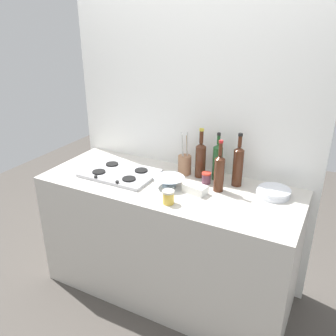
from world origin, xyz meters
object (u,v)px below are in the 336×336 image
Objects in this scene: plate_stack at (273,192)px; utensil_crock at (185,164)px; condiment_jar_front at (206,178)px; wine_bottle_mid_left at (217,161)px; mixing_bowl at (169,181)px; wine_bottle_leftmost at (219,172)px; wine_bottle_rightmost at (201,159)px; butter_dish at (195,189)px; condiment_jar_rear at (168,197)px; stovetop_hob at (120,173)px; wine_bottle_mid_right at (238,165)px.

utensil_crock is at bearing 175.36° from plate_stack.
utensil_crock is 4.04× the size of condiment_jar_front.
wine_bottle_mid_left reaches higher than mixing_bowl.
condiment_jar_front is (-0.45, -0.03, 0.02)m from plate_stack.
wine_bottle_leftmost reaches higher than condiment_jar_front.
mixing_bowl is at bearing -116.28° from wine_bottle_rightmost.
mixing_bowl is at bearing -90.50° from utensil_crock.
condiment_jar_rear reaches higher than butter_dish.
condiment_jar_front reaches higher than plate_stack.
utensil_crock reaches higher than mixing_bowl.
condiment_jar_front is 0.91× the size of condiment_jar_rear.
wine_bottle_leftmost reaches higher than wine_bottle_mid_left.
condiment_jar_front is at bearing -176.82° from plate_stack.
plate_stack is 0.45m from condiment_jar_front.
mixing_bowl is 2.68× the size of condiment_jar_front.
wine_bottle_mid_left is 3.93× the size of condiment_jar_rear.
wine_bottle_mid_left reaches higher than stovetop_hob.
wine_bottle_leftmost is (-0.34, -0.09, 0.11)m from plate_stack.
mixing_bowl is at bearing -0.76° from stovetop_hob.
utensil_crock is at bearing 178.55° from wine_bottle_mid_right.
plate_stack is at bearing 9.80° from stovetop_hob.
wine_bottle_mid_right is at bearing 56.16° from condiment_jar_rear.
mixing_bowl is at bearing 178.95° from butter_dish.
butter_dish is at bearing -157.45° from plate_stack.
plate_stack is at bearing 3.18° from condiment_jar_front.
wine_bottle_rightmost is 2.30× the size of butter_dish.
plate_stack is 0.55m from wine_bottle_rightmost.
wine_bottle_mid_right reaches higher than stovetop_hob.
wine_bottle_mid_left reaches higher than plate_stack.
condiment_jar_rear is at bearing -113.61° from butter_dish.
wine_bottle_leftmost is at bearing -66.07° from wine_bottle_mid_left.
plate_stack is 0.59× the size of wine_bottle_mid_right.
wine_bottle_leftmost reaches higher than utensil_crock.
wine_bottle_mid_right is (0.16, -0.03, 0.01)m from wine_bottle_mid_left.
stovetop_hob is at bearing -170.20° from plate_stack.
condiment_jar_front reaches higher than stovetop_hob.
stovetop_hob is at bearing -172.75° from wine_bottle_leftmost.
plate_stack is at bearing -9.92° from wine_bottle_mid_left.
wine_bottle_mid_left is at bearing 46.95° from mixing_bowl.
butter_dish reaches higher than stovetop_hob.
wine_bottle_mid_right is 4.26× the size of condiment_jar_rear.
wine_bottle_mid_right is 2.37× the size of butter_dish.
wine_bottle_mid_left is 0.25m from utensil_crock.
wine_bottle_mid_right is 0.47m from mixing_bowl.
plate_stack is at bearing -6.37° from wine_bottle_rightmost.
wine_bottle_rightmost reaches higher than condiment_jar_rear.
utensil_crock is at bearing 89.50° from mixing_bowl.
condiment_jar_rear is at bearing -144.21° from plate_stack.
wine_bottle_mid_left reaches higher than condiment_jar_front.
mixing_bowl is (-0.24, -0.26, -0.10)m from wine_bottle_mid_left.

